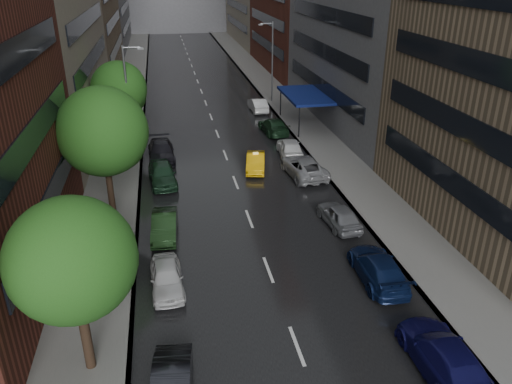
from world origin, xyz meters
TOP-DOWN VIEW (x-y plane):
  - road at (0.00, 50.00)m, footprint 14.00×140.00m
  - sidewalk_left at (-9.00, 50.00)m, footprint 4.00×140.00m
  - sidewalk_right at (9.00, 50.00)m, footprint 4.00×140.00m
  - tree_near at (-8.60, 4.26)m, footprint 4.78×4.78m
  - tree_mid at (-8.60, 17.54)m, footprint 5.44×5.44m
  - tree_far at (-8.60, 31.94)m, footprint 4.78×4.78m
  - taxi at (1.96, 24.22)m, footprint 2.22×4.27m
  - parked_cars_left at (-5.40, 17.92)m, footprint 2.32×30.78m
  - parked_cars_right at (5.40, 19.86)m, footprint 2.98×44.78m
  - street_lamp_left at (-7.72, 30.00)m, footprint 1.74×0.22m
  - street_lamp_right at (7.72, 45.00)m, footprint 1.74×0.22m
  - awning at (8.98, 35.00)m, footprint 4.00×8.00m

SIDE VIEW (x-z plane):
  - road at x=0.00m, z-range 0.00..0.01m
  - sidewalk_left at x=-9.00m, z-range 0.00..0.15m
  - sidewalk_right at x=9.00m, z-range 0.00..0.15m
  - taxi at x=1.96m, z-range 0.00..1.34m
  - parked_cars_left at x=-5.40m, z-range -0.06..1.54m
  - parked_cars_right at x=5.40m, z-range -0.04..1.55m
  - awning at x=8.98m, z-range 1.57..4.70m
  - street_lamp_left at x=-7.72m, z-range 0.39..9.39m
  - street_lamp_right at x=7.72m, z-range 0.39..9.39m
  - tree_far at x=-8.60m, z-range 1.40..9.02m
  - tree_near at x=-8.60m, z-range 1.40..9.02m
  - tree_mid at x=-8.60m, z-range 1.60..10.26m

